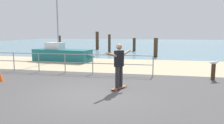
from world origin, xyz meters
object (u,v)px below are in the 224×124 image
(skateboarder, at_px, (119,63))
(bollard_short, at_px, (213,72))
(skateboard, at_px, (119,88))
(seagull, at_px, (214,63))
(sailboat, at_px, (64,55))

(skateboarder, bearing_deg, bollard_short, 31.34)
(skateboard, xyz_separation_m, seagull, (3.92, 2.38, 0.74))
(bollard_short, bearing_deg, seagull, 23.18)
(sailboat, relative_size, seagull, 11.13)
(skateboard, height_order, seagull, seagull)
(sailboat, height_order, skateboard, sailboat)
(skateboarder, relative_size, bollard_short, 2.27)
(sailboat, bearing_deg, seagull, -25.93)
(skateboard, height_order, skateboarder, skateboarder)
(sailboat, height_order, seagull, sailboat)
(skateboard, bearing_deg, seagull, 31.31)
(skateboarder, bearing_deg, seagull, 31.31)
(skateboarder, distance_m, bollard_short, 4.62)
(skateboard, bearing_deg, bollard_short, 31.34)
(skateboarder, height_order, seagull, skateboarder)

